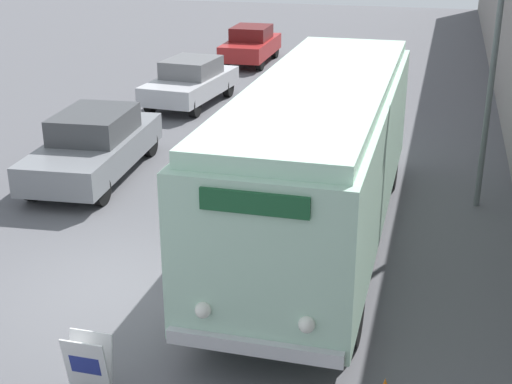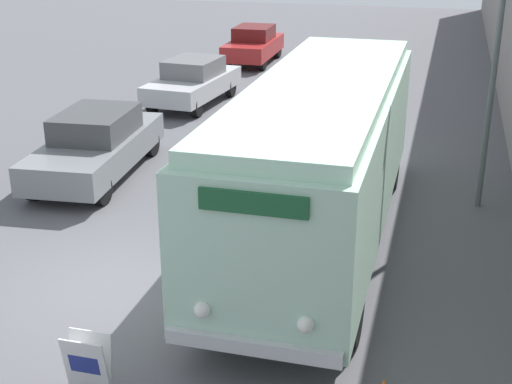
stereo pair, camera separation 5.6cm
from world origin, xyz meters
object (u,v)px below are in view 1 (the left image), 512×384
object	(u,v)px
parked_car_mid	(191,81)
vintage_bus	(320,152)
parked_car_far	(251,45)
sign_board	(88,364)
parked_car_near	(95,145)

from	to	relation	value
parked_car_mid	vintage_bus	bearing A→B (deg)	-53.14
parked_car_far	parked_car_mid	bearing A→B (deg)	-91.54
vintage_bus	sign_board	size ratio (longest dim) A/B	11.92
parked_car_near	parked_car_mid	world-z (taller)	parked_car_near
parked_car_mid	parked_car_far	world-z (taller)	parked_car_far
sign_board	parked_car_mid	distance (m)	15.01
vintage_bus	parked_car_far	distance (m)	17.48
parked_car_mid	parked_car_far	xyz separation A→B (m)	(0.07, 7.17, 0.01)
parked_car_mid	parked_car_far	distance (m)	7.17
vintage_bus	parked_car_mid	world-z (taller)	vintage_bus
vintage_bus	sign_board	distance (m)	5.81
sign_board	parked_car_far	world-z (taller)	parked_car_far
vintage_bus	parked_car_far	xyz separation A→B (m)	(-5.79, 16.45, -1.03)
sign_board	parked_car_far	bearing A→B (deg)	99.69
sign_board	parked_car_near	xyz separation A→B (m)	(-3.66, 7.50, 0.39)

